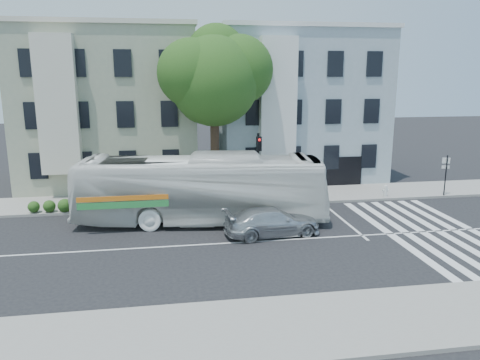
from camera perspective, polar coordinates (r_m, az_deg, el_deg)
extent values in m
plane|color=black|center=(22.76, -0.65, -7.66)|extent=(120.00, 120.00, 0.00)
cube|color=gray|center=(30.30, -2.91, -2.26)|extent=(80.00, 4.00, 0.15)
cube|color=gray|center=(15.61, 3.96, -17.62)|extent=(80.00, 4.00, 0.15)
cube|color=gray|center=(36.36, -15.43, 8.52)|extent=(12.00, 10.00, 11.00)
cube|color=#90A3AB|center=(37.56, 6.58, 9.02)|extent=(12.00, 10.00, 11.00)
cylinder|color=#2D2116|center=(30.23, -3.07, 2.61)|extent=(0.56, 0.56, 5.20)
sphere|color=#1E4115|center=(29.75, -3.18, 11.94)|extent=(5.60, 5.60, 5.60)
sphere|color=#1E4115|center=(30.35, -0.20, 13.30)|extent=(4.40, 4.40, 4.40)
sphere|color=#1E4115|center=(29.33, -5.92, 12.85)|extent=(4.20, 4.20, 4.20)
sphere|color=#1E4115|center=(30.99, -2.90, 15.12)|extent=(3.80, 3.80, 3.80)
sphere|color=#1E4115|center=(30.32, -4.43, 10.04)|extent=(3.40, 3.40, 3.40)
imported|color=white|center=(25.39, -4.78, -1.08)|extent=(4.78, 13.78, 3.76)
imported|color=silver|center=(23.66, 3.94, -5.07)|extent=(2.54, 5.07, 1.41)
cylinder|color=black|center=(29.36, 2.21, 1.49)|extent=(0.15, 0.15, 4.38)
cube|color=black|center=(28.85, 2.33, 4.44)|extent=(0.31, 0.26, 0.89)
sphere|color=red|center=(28.68, 2.39, 4.91)|extent=(0.17, 0.17, 0.17)
cylinder|color=white|center=(29.11, 2.27, 2.44)|extent=(0.46, 0.07, 0.46)
cylinder|color=silver|center=(31.86, 17.30, -1.37)|extent=(0.25, 0.25, 0.62)
sphere|color=silver|center=(31.78, 17.34, -0.77)|extent=(0.23, 0.23, 0.23)
cylinder|color=silver|center=(31.84, 17.31, -1.23)|extent=(0.42, 0.17, 0.14)
cylinder|color=black|center=(33.23, 23.78, 0.51)|extent=(0.08, 0.08, 2.68)
cube|color=white|center=(33.13, 23.84, 2.18)|extent=(0.47, 0.18, 0.38)
cube|color=white|center=(33.21, 23.77, 1.45)|extent=(0.47, 0.18, 0.19)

